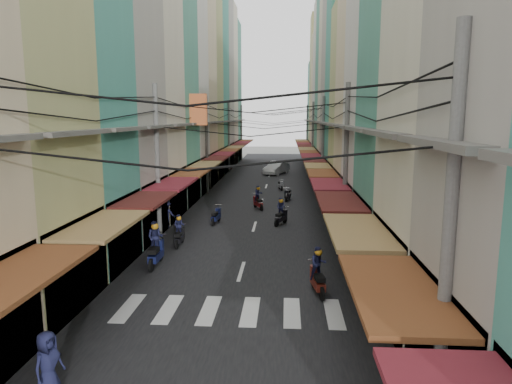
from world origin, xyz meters
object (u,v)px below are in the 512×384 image
at_px(white_car, 276,174).
at_px(market_umbrella, 399,221).
at_px(bicycle, 409,284).
at_px(traffic_sign, 361,236).

distance_m(white_car, market_umbrella, 33.08).
bearing_deg(white_car, market_umbrella, -58.60).
xyz_separation_m(white_car, bicycle, (5.98, -34.33, 0.00)).
relative_size(white_car, market_umbrella, 2.16).
relative_size(bicycle, market_umbrella, 0.68).
height_order(market_umbrella, traffic_sign, traffic_sign).
height_order(bicycle, traffic_sign, traffic_sign).
bearing_deg(traffic_sign, market_umbrella, 44.03).
xyz_separation_m(white_car, market_umbrella, (5.94, -32.47, 2.13)).
relative_size(white_car, traffic_sign, 1.95).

